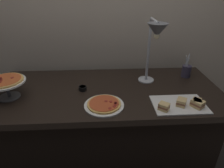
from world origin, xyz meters
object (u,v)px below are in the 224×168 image
(pizza_plate_center, at_px, (6,83))
(heat_lamp, at_px, (155,38))
(sandwich_platter, at_px, (182,104))
(pizza_plate_front, at_px, (104,105))
(utensil_holder, at_px, (186,71))
(sauce_cup_near, at_px, (83,88))

(pizza_plate_center, bearing_deg, heat_lamp, 3.62)
(pizza_plate_center, height_order, sandwich_platter, pizza_plate_center)
(pizza_plate_front, distance_m, pizza_plate_center, 0.76)
(pizza_plate_front, relative_size, pizza_plate_center, 1.00)
(utensil_holder, bearing_deg, sandwich_platter, -113.98)
(pizza_plate_center, relative_size, sauce_cup_near, 4.40)
(heat_lamp, bearing_deg, sandwich_platter, -57.48)
(pizza_plate_center, distance_m, sauce_cup_near, 0.58)
(sandwich_platter, bearing_deg, pizza_plate_front, 176.32)
(heat_lamp, bearing_deg, pizza_plate_front, -148.81)
(utensil_holder, bearing_deg, pizza_plate_front, -149.93)
(pizza_plate_front, bearing_deg, utensil_holder, 30.07)
(heat_lamp, bearing_deg, utensil_holder, 28.92)
(heat_lamp, height_order, sauce_cup_near, heat_lamp)
(heat_lamp, xyz_separation_m, sandwich_platter, (0.17, -0.27, -0.41))
(pizza_plate_front, xyz_separation_m, sauce_cup_near, (-0.17, 0.24, 0.01))
(sandwich_platter, height_order, utensil_holder, utensil_holder)
(heat_lamp, relative_size, sauce_cup_near, 8.46)
(sauce_cup_near, xyz_separation_m, utensil_holder, (0.95, 0.21, 0.04))
(pizza_plate_center, distance_m, sandwich_platter, 1.31)
(pizza_plate_front, relative_size, sauce_cup_near, 4.41)
(sandwich_platter, bearing_deg, heat_lamp, 122.52)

